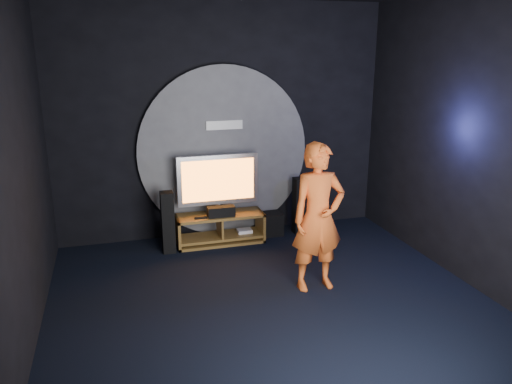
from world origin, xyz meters
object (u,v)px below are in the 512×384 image
player (318,218)px  media_console (220,230)px  tower_speaker_right (299,206)px  subwoofer (271,224)px  tv (218,182)px  tower_speaker_left (168,222)px

player → media_console: bearing=113.5°
tower_speaker_right → subwoofer: tower_speaker_right is taller
subwoofer → player: size_ratio=0.19×
tower_speaker_right → media_console: bearing=-177.2°
media_console → tower_speaker_right: size_ratio=1.46×
tv → player: bearing=-65.7°
tower_speaker_right → subwoofer: (-0.44, 0.05, -0.27)m
tv → player: size_ratio=0.67×
tv → tower_speaker_left: bearing=-165.4°
tv → tower_speaker_right: size_ratio=1.34×
media_console → subwoofer: 0.85m
media_console → tv: tv is taller
tv → subwoofer: size_ratio=3.48×
tower_speaker_left → tv: bearing=14.6°
tower_speaker_right → player: player is taller
media_console → player: size_ratio=0.73×
media_console → subwoofer: (0.84, 0.12, -0.02)m
media_console → tower_speaker_right: (1.28, 0.06, 0.25)m
media_console → tower_speaker_left: tower_speaker_left is taller
media_console → player: player is taller
tv → tower_speaker_right: (1.29, -0.00, -0.49)m
media_console → tower_speaker_right: 1.31m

